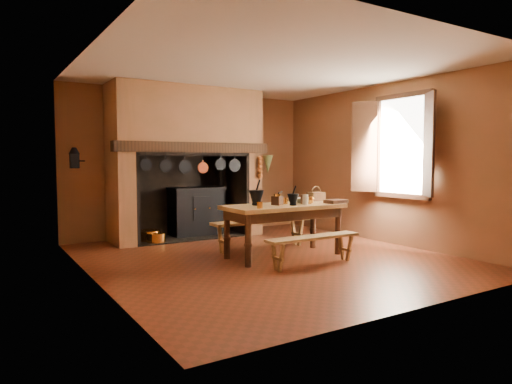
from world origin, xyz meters
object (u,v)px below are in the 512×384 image
at_px(work_table, 284,213).
at_px(mixing_bowl, 304,200).
at_px(bench_front, 313,243).
at_px(coffee_grinder, 277,200).
at_px(wicker_basket, 316,196).
at_px(iron_range, 197,211).

distance_m(work_table, mixing_bowl, 0.48).
height_order(bench_front, mixing_bowl, mixing_bowl).
distance_m(coffee_grinder, wicker_basket, 0.97).
bearing_deg(mixing_bowl, iron_range, 107.40).
xyz_separation_m(mixing_bowl, wicker_basket, (0.37, 0.15, 0.04)).
bearing_deg(mixing_bowl, coffee_grinder, -170.81).
bearing_deg(work_table, iron_range, 97.01).
bearing_deg(work_table, bench_front, -90.00).
bearing_deg(coffee_grinder, iron_range, 69.28).
bearing_deg(coffee_grinder, mixing_bowl, -15.71).
relative_size(bench_front, mixing_bowl, 4.72).
height_order(work_table, wicker_basket, wicker_basket).
bearing_deg(mixing_bowl, bench_front, -119.38).
distance_m(bench_front, mixing_bowl, 1.05).
xyz_separation_m(bench_front, wicker_basket, (0.81, 0.94, 0.56)).
bearing_deg(mixing_bowl, work_table, -168.80).
relative_size(bench_front, coffee_grinder, 7.11).
distance_m(bench_front, coffee_grinder, 0.91).
bearing_deg(mixing_bowl, wicker_basket, 22.14).
xyz_separation_m(work_table, coffee_grinder, (-0.12, -0.00, 0.20)).
bearing_deg(wicker_basket, mixing_bowl, -159.25).
height_order(mixing_bowl, wicker_basket, wicker_basket).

